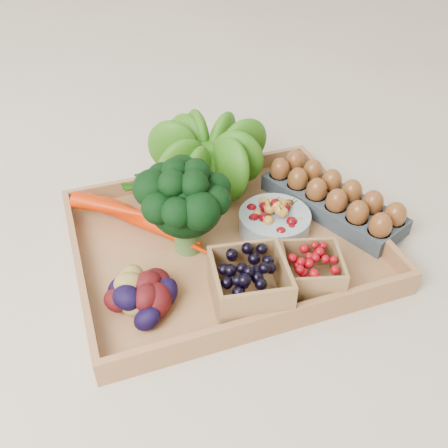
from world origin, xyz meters
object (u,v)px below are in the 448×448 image
object	(u,v)px
tray	(224,245)
cherry_bowl	(274,221)
broccoli	(187,220)
egg_carton	(332,203)

from	to	relation	value
tray	cherry_bowl	world-z (taller)	cherry_bowl
broccoli	egg_carton	world-z (taller)	broccoli
tray	egg_carton	xyz separation A→B (m)	(0.24, 0.02, 0.03)
tray	cherry_bowl	distance (m)	0.11
tray	cherry_bowl	bearing A→B (deg)	2.74
broccoli	egg_carton	xyz separation A→B (m)	(0.31, 0.01, -0.05)
broccoli	cherry_bowl	bearing A→B (deg)	-0.79
cherry_bowl	broccoli	bearing A→B (deg)	179.21
cherry_bowl	egg_carton	world-z (taller)	cherry_bowl
tray	broccoli	xyz separation A→B (m)	(-0.07, 0.01, 0.07)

